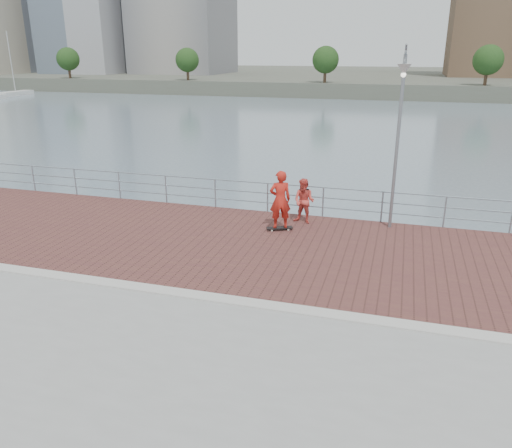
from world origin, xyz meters
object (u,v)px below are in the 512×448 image
(guardrail, at_px, (295,196))
(bystander, at_px, (304,201))
(street_lamp, at_px, (400,109))
(skateboarder, at_px, (280,200))

(guardrail, height_order, bystander, bystander)
(street_lamp, bearing_deg, guardrail, 165.00)
(guardrail, height_order, street_lamp, street_lamp)
(guardrail, distance_m, street_lamp, 4.82)
(guardrail, bearing_deg, skateboarder, -93.24)
(skateboarder, height_order, bystander, skateboarder)
(skateboarder, bearing_deg, bystander, -146.38)
(street_lamp, bearing_deg, bystander, 179.25)
(street_lamp, height_order, bystander, street_lamp)
(guardrail, bearing_deg, bystander, -59.98)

